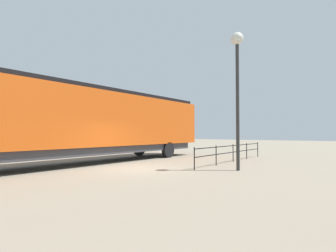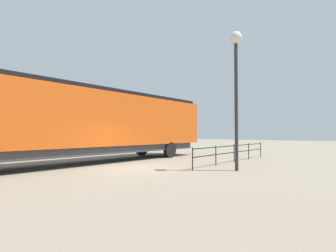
% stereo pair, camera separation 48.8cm
% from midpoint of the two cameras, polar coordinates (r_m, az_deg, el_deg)
% --- Properties ---
extents(ground_plane, '(120.00, 120.00, 0.00)m').
position_cam_midpoint_polar(ground_plane, '(13.05, -6.09, -9.18)').
color(ground_plane, gray).
extents(locomotive, '(3.12, 18.66, 4.31)m').
position_cam_midpoint_polar(locomotive, '(16.08, -14.79, 0.89)').
color(locomotive, '#D15114').
rests_on(locomotive, ground_plane).
extents(lamp_post, '(0.58, 0.58, 6.48)m').
position_cam_midpoint_polar(lamp_post, '(12.97, 15.61, 12.16)').
color(lamp_post, '#2D2D2D').
rests_on(lamp_post, ground_plane).
extents(platform_fence, '(0.05, 8.95, 1.07)m').
position_cam_midpoint_polar(platform_fence, '(16.35, 14.98, -5.12)').
color(platform_fence, black).
rests_on(platform_fence, ground_plane).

